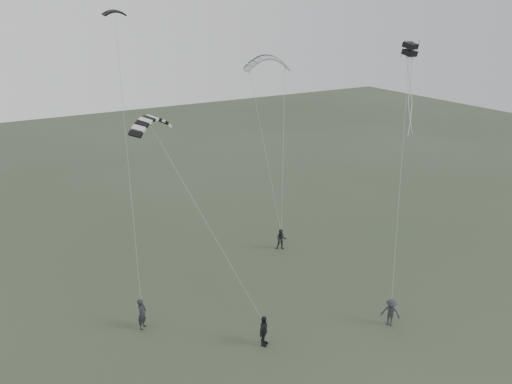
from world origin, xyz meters
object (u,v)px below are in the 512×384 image
flyer_far (391,312)px  kite_pale_large (267,58)px  kite_striped (150,118)px  kite_dark_small (114,11)px  flyer_left (142,314)px  flyer_center (264,331)px  flyer_right (281,239)px  kite_box (410,49)px

flyer_far → kite_pale_large: (1.48, 16.38, 13.11)m
flyer_far → kite_striped: bearing=-161.7°
kite_striped → flyer_far: bearing=-66.2°
flyer_far → kite_dark_small: (-10.47, 14.92, 16.54)m
flyer_left → kite_pale_large: 21.35m
flyer_left → flyer_center: 7.20m
flyer_right → flyer_far: size_ratio=0.96×
flyer_center → flyer_far: (7.38, -2.16, -0.06)m
flyer_right → flyer_far: flyer_far is taller
flyer_right → kite_pale_large: size_ratio=0.45×
kite_dark_small → flyer_left: bearing=-112.2°
kite_box → flyer_right: bearing=124.3°
flyer_center → kite_dark_small: size_ratio=1.27×
flyer_right → kite_striped: kite_striped is taller
flyer_left → kite_dark_small: size_ratio=1.33×
kite_pale_large → kite_striped: kite_pale_large is taller
flyer_right → kite_striped: bearing=-129.1°
flyer_right → kite_box: bearing=-18.3°
flyer_far → kite_pale_large: 21.03m
flyer_center → flyer_right: bearing=11.9°
flyer_center → kite_box: size_ratio=2.43×
flyer_right → kite_pale_large: bearing=101.5°
flyer_left → kite_pale_large: kite_pale_large is taller
flyer_far → kite_dark_small: size_ratio=1.19×
flyer_right → flyer_center: flyer_center is taller
flyer_right → flyer_center: size_ratio=0.90×
flyer_left → flyer_far: 14.49m
kite_dark_small → kite_box: 18.45m
flyer_left → flyer_center: flyer_left is taller
flyer_center → kite_box: bearing=-25.6°
flyer_left → flyer_far: (12.65, -7.06, -0.10)m
flyer_left → flyer_center: bearing=-88.4°
flyer_left → flyer_center: (5.27, -4.91, -0.04)m
flyer_far → flyer_right: bearing=141.9°
flyer_center → kite_striped: (-3.84, 5.11, 11.32)m
kite_striped → kite_box: bearing=-39.4°
flyer_center → kite_dark_small: bearing=63.2°
flyer_center → kite_box: 19.32m
kite_dark_small → kite_striped: bearing=-102.2°
flyer_left → flyer_right: bearing=-25.9°
flyer_left → flyer_right: (12.51, 4.45, -0.13)m
flyer_center → kite_pale_large: 21.23m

